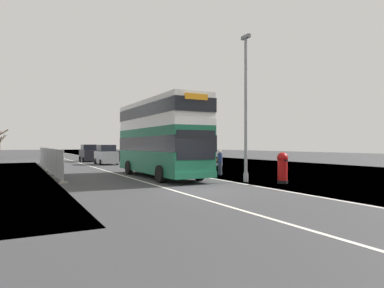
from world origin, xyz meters
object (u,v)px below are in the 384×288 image
object	(u,v)px
red_pillar_postbox	(283,166)
car_oncoming_near	(106,155)
lamppost_foreground	(246,113)
roadworks_barrier	(211,164)
car_receding_mid	(89,154)
pedestrian_at_kerb	(220,162)
double_decker_bus	(160,137)

from	to	relation	value
red_pillar_postbox	car_oncoming_near	xyz separation A→B (m)	(-4.42, 22.58, 0.05)
lamppost_foreground	roadworks_barrier	world-z (taller)	lamppost_foreground
car_receding_mid	pedestrian_at_kerb	bearing A→B (deg)	-79.03
roadworks_barrier	double_decker_bus	bearing A→B (deg)	-173.69
car_oncoming_near	car_receding_mid	xyz separation A→B (m)	(-0.50, 7.23, 0.01)
double_decker_bus	red_pillar_postbox	distance (m)	8.25
lamppost_foreground	red_pillar_postbox	bearing A→B (deg)	-50.71
lamppost_foreground	car_oncoming_near	size ratio (longest dim) A/B	2.01
car_oncoming_near	double_decker_bus	bearing A→B (deg)	-90.82
lamppost_foreground	red_pillar_postbox	size ratio (longest dim) A/B	4.92
red_pillar_postbox	roadworks_barrier	world-z (taller)	red_pillar_postbox
lamppost_foreground	roadworks_barrier	bearing A→B (deg)	80.52
double_decker_bus	roadworks_barrier	xyz separation A→B (m)	(4.24, 0.47, -1.96)
car_oncoming_near	car_receding_mid	size ratio (longest dim) A/B	1.07
lamppost_foreground	car_receding_mid	world-z (taller)	lamppost_foreground
double_decker_bus	lamppost_foreground	world-z (taller)	lamppost_foreground
pedestrian_at_kerb	car_receding_mid	bearing A→B (deg)	100.97
red_pillar_postbox	roadworks_barrier	bearing A→B (deg)	93.28
lamppost_foreground	pedestrian_at_kerb	size ratio (longest dim) A/B	4.81
lamppost_foreground	pedestrian_at_kerb	distance (m)	5.49
lamppost_foreground	red_pillar_postbox	world-z (taller)	lamppost_foreground
double_decker_bus	red_pillar_postbox	world-z (taller)	double_decker_bus
roadworks_barrier	car_receding_mid	xyz separation A→B (m)	(-4.51, 22.73, 0.30)
double_decker_bus	roadworks_barrier	distance (m)	4.69
car_oncoming_near	pedestrian_at_kerb	size ratio (longest dim) A/B	2.39
roadworks_barrier	car_receding_mid	distance (m)	23.18
double_decker_bus	car_oncoming_near	world-z (taller)	double_decker_bus
double_decker_bus	pedestrian_at_kerb	world-z (taller)	double_decker_bus
red_pillar_postbox	car_oncoming_near	distance (m)	23.00
red_pillar_postbox	double_decker_bus	bearing A→B (deg)	125.12
roadworks_barrier	car_oncoming_near	world-z (taller)	car_oncoming_near
double_decker_bus	roadworks_barrier	size ratio (longest dim) A/B	5.51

